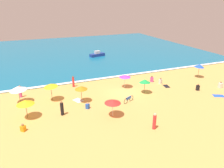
% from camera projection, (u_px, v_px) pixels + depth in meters
% --- Properties ---
extents(ground_plane, '(60.00, 60.00, 0.00)m').
position_uv_depth(ground_plane, '(124.00, 93.00, 28.83)').
color(ground_plane, '#E0A856').
extents(ocean_water, '(60.00, 44.00, 0.10)m').
position_uv_depth(ocean_water, '(77.00, 51.00, 52.98)').
color(ocean_water, '#146B93').
rests_on(ocean_water, ground_plane).
extents(wave_breaker_foam, '(57.00, 0.70, 0.01)m').
position_uv_depth(wave_breaker_foam, '(108.00, 78.00, 34.23)').
color(wave_breaker_foam, white).
rests_on(wave_breaker_foam, ocean_water).
extents(beach_umbrella_0, '(2.39, 2.39, 2.36)m').
position_uv_depth(beach_umbrella_0, '(51.00, 85.00, 25.74)').
color(beach_umbrella_0, '#4C3823').
rests_on(beach_umbrella_0, ground_plane).
extents(beach_umbrella_1, '(1.91, 1.90, 2.13)m').
position_uv_depth(beach_umbrella_1, '(25.00, 102.00, 21.85)').
color(beach_umbrella_1, '#4C3823').
rests_on(beach_umbrella_1, ground_plane).
extents(beach_umbrella_2, '(2.18, 2.18, 2.31)m').
position_uv_depth(beach_umbrella_2, '(200.00, 66.00, 33.81)').
color(beach_umbrella_2, '#4C3823').
rests_on(beach_umbrella_2, ground_plane).
extents(beach_umbrella_3, '(1.68, 1.72, 2.08)m').
position_uv_depth(beach_umbrella_3, '(145.00, 81.00, 28.00)').
color(beach_umbrella_3, '#4C3823').
rests_on(beach_umbrella_3, ground_plane).
extents(beach_umbrella_4, '(2.46, 2.46, 1.99)m').
position_uv_depth(beach_umbrella_4, '(113.00, 101.00, 22.24)').
color(beach_umbrella_4, silver).
rests_on(beach_umbrella_4, ground_plane).
extents(beach_umbrella_5, '(2.62, 2.61, 2.27)m').
position_uv_depth(beach_umbrella_5, '(18.00, 88.00, 25.15)').
color(beach_umbrella_5, '#4C3823').
rests_on(beach_umbrella_5, ground_plane).
extents(beach_umbrella_6, '(1.85, 1.85, 2.15)m').
position_uv_depth(beach_umbrella_6, '(81.00, 88.00, 25.41)').
color(beach_umbrella_6, '#4C3823').
rests_on(beach_umbrella_6, ground_plane).
extents(beach_umbrella_7, '(2.25, 2.25, 1.92)m').
position_uv_depth(beach_umbrella_7, '(125.00, 76.00, 29.88)').
color(beach_umbrella_7, silver).
rests_on(beach_umbrella_7, ground_plane).
extents(parked_bicycle, '(1.66, 0.85, 0.76)m').
position_uv_depth(parked_bicycle, '(129.00, 99.00, 25.96)').
color(parked_bicycle, black).
rests_on(parked_bicycle, ground_plane).
extents(beachgoer_0, '(0.37, 0.37, 1.73)m').
position_uv_depth(beachgoer_0, '(154.00, 121.00, 20.33)').
color(beachgoer_0, red).
rests_on(beachgoer_0, ground_plane).
extents(beachgoer_1, '(0.53, 0.53, 0.79)m').
position_uv_depth(beachgoer_1, '(88.00, 106.00, 24.41)').
color(beachgoer_1, blue).
rests_on(beachgoer_1, ground_plane).
extents(beachgoer_2, '(0.45, 0.45, 0.94)m').
position_uv_depth(beachgoer_2, '(160.00, 81.00, 31.78)').
color(beachgoer_2, white).
rests_on(beachgoer_2, ground_plane).
extents(beachgoer_3, '(0.35, 0.35, 1.65)m').
position_uv_depth(beachgoer_3, '(73.00, 82.00, 30.54)').
color(beachgoer_3, red).
rests_on(beachgoer_3, ground_plane).
extents(beachgoer_4, '(0.44, 0.44, 1.62)m').
position_uv_depth(beachgoer_4, '(20.00, 92.00, 27.17)').
color(beachgoer_4, '#D84CA5').
rests_on(beachgoer_4, ground_plane).
extents(beachgoer_5, '(0.44, 0.44, 1.65)m').
position_uv_depth(beachgoer_5, '(62.00, 109.00, 22.87)').
color(beachgoer_5, black).
rests_on(beachgoer_5, ground_plane).
extents(beachgoer_6, '(0.54, 0.54, 0.96)m').
position_uv_depth(beachgoer_6, '(152.00, 79.00, 32.61)').
color(beachgoer_6, '#D84CA5').
rests_on(beachgoer_6, ground_plane).
extents(beachgoer_7, '(0.47, 0.47, 0.95)m').
position_uv_depth(beachgoer_7, '(198.00, 88.00, 29.44)').
color(beachgoer_7, black).
rests_on(beachgoer_7, ground_plane).
extents(beachgoer_8, '(0.48, 0.48, 0.97)m').
position_uv_depth(beachgoer_8, '(220.00, 85.00, 30.25)').
color(beachgoer_8, white).
rests_on(beachgoer_8, ground_plane).
extents(beachgoer_9, '(0.56, 0.56, 0.79)m').
position_uv_depth(beachgoer_9, '(23.00, 128.00, 20.17)').
color(beachgoer_9, orange).
rests_on(beachgoer_9, ground_plane).
extents(beach_towel_0, '(1.67, 1.44, 0.01)m').
position_uv_depth(beach_towel_0, '(219.00, 96.00, 27.81)').
color(beach_towel_0, blue).
rests_on(beach_towel_0, ground_plane).
extents(beach_towel_1, '(0.98, 1.41, 0.01)m').
position_uv_depth(beach_towel_1, '(166.00, 86.00, 30.98)').
color(beach_towel_1, black).
rests_on(beach_towel_1, ground_plane).
extents(beach_towel_2, '(1.38, 1.57, 0.01)m').
position_uv_depth(beach_towel_2, '(78.00, 100.00, 26.54)').
color(beach_towel_2, white).
rests_on(beach_towel_2, ground_plane).
extents(small_boat_0, '(3.58, 1.82, 1.25)m').
position_uv_depth(small_boat_0, '(97.00, 54.00, 47.42)').
color(small_boat_0, navy).
rests_on(small_boat_0, ocean_water).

